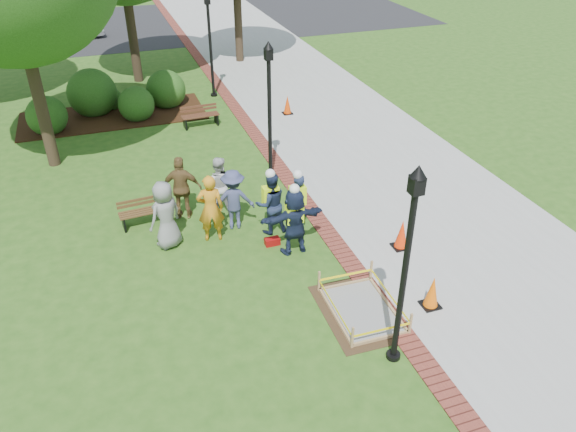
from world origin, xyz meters
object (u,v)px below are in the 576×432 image
object	(u,v)px
cone_front	(432,293)
lamp_near	(407,256)
hivis_worker_a	(294,219)
hivis_worker_b	(297,200)
bench_near	(145,217)
wet_concrete_pad	(362,303)
hivis_worker_c	(271,201)

from	to	relation	value
cone_front	lamp_near	distance (m)	2.80
hivis_worker_a	hivis_worker_b	size ratio (longest dim) A/B	1.08
hivis_worker_a	hivis_worker_b	bearing A→B (deg)	65.61
bench_near	hivis_worker_b	bearing A→B (deg)	-22.58
hivis_worker_a	lamp_near	bearing A→B (deg)	-81.27
wet_concrete_pad	bench_near	size ratio (longest dim) A/B	1.72
bench_near	hivis_worker_c	bearing A→B (deg)	-25.09
hivis_worker_c	cone_front	bearing A→B (deg)	-59.34
lamp_near	hivis_worker_a	world-z (taller)	lamp_near
hivis_worker_b	hivis_worker_a	bearing A→B (deg)	-114.39
cone_front	hivis_worker_b	size ratio (longest dim) A/B	0.45
bench_near	lamp_near	xyz separation A→B (m)	(4.02, -6.61, 2.25)
lamp_near	wet_concrete_pad	bearing A→B (deg)	89.91
lamp_near	cone_front	bearing A→B (deg)	36.05
hivis_worker_b	hivis_worker_c	world-z (taller)	hivis_worker_c
wet_concrete_pad	hivis_worker_c	xyz separation A→B (m)	(-0.90, 3.70, 0.69)
bench_near	cone_front	distance (m)	7.81
bench_near	lamp_near	distance (m)	8.06
wet_concrete_pad	lamp_near	xyz separation A→B (m)	(-0.00, -1.44, 2.25)
bench_near	lamp_near	size ratio (longest dim) A/B	0.32
lamp_near	hivis_worker_c	xyz separation A→B (m)	(-0.90, 5.14, -1.56)
wet_concrete_pad	bench_near	xyz separation A→B (m)	(-4.03, 5.16, -0.00)
cone_front	hivis_worker_c	distance (m)	4.74
lamp_near	hivis_worker_b	xyz separation A→B (m)	(-0.20, 5.02, -1.59)
bench_near	hivis_worker_b	world-z (taller)	hivis_worker_b
hivis_worker_b	cone_front	bearing A→B (deg)	-66.48
wet_concrete_pad	hivis_worker_c	distance (m)	3.87
lamp_near	hivis_worker_b	size ratio (longest dim) A/B	2.40
cone_front	hivis_worker_c	xyz separation A→B (m)	(-2.40, 4.05, 0.54)
hivis_worker_c	hivis_worker_b	bearing A→B (deg)	-10.18
wet_concrete_pad	cone_front	bearing A→B (deg)	-13.05
lamp_near	hivis_worker_c	size ratio (longest dim) A/B	2.30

